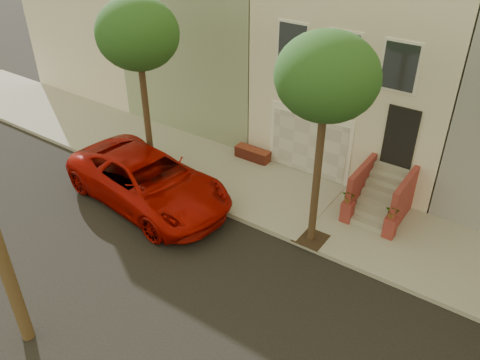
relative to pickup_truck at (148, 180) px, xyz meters
The scene contains 6 objects.
ground 5.33m from the pickup_truck, 30.90° to the right, with size 90.00×90.00×0.00m, color black.
sidewalk 5.29m from the pickup_truck, 30.37° to the left, with size 40.00×3.70×0.15m, color gray.
house_row 10.01m from the pickup_truck, 61.97° to the left, with size 33.10×11.70×7.00m.
tree_left 4.66m from the pickup_truck, 129.39° to the left, with size 2.70×2.57×6.30m.
tree_mid 7.16m from the pickup_truck, 12.24° to the left, with size 2.70×2.57×6.30m.
pickup_truck is the anchor object (origin of this frame).
Camera 1 is at (5.85, -6.91, 9.72)m, focal length 36.89 mm.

